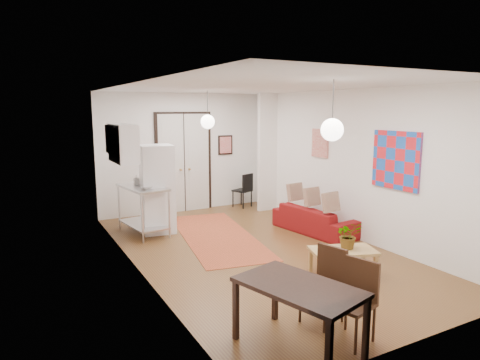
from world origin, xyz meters
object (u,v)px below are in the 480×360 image
dining_chair_near (317,278)px  dining_chair_far (346,294)px  fridge (157,189)px  sofa (315,219)px  coffee_table (343,253)px  dining_table (299,292)px  black_side_chair (241,187)px  kitchen_counter (143,203)px

dining_chair_near → dining_chair_far: bearing=-15.7°
fridge → dining_chair_far: 5.08m
sofa → coffee_table: bearing=143.7°
sofa → dining_table: bearing=131.5°
coffee_table → black_side_chair: (0.91, 4.93, 0.14)m
coffee_table → fridge: (-1.71, 3.67, 0.53)m
dining_chair_near → dining_table: bearing=-69.5°
dining_chair_near → dining_chair_far: (0.00, -0.50, 0.00)m
fridge → dining_table: (-0.07, -4.98, -0.26)m
kitchen_counter → black_side_chair: bearing=14.9°
dining_table → dining_chair_far: 0.62m
dining_chair_near → black_side_chair: dining_chair_near is taller
sofa → coffee_table: size_ratio=1.71×
sofa → kitchen_counter: kitchen_counter is taller
dining_chair_far → sofa: bearing=130.7°
fridge → dining_table: bearing=-82.8°
fridge → dining_chair_far: (0.53, -5.04, -0.39)m
kitchen_counter → dining_table: bearing=-95.3°
dining_chair_near → black_side_chair: size_ratio=1.02×
black_side_chair → kitchen_counter: bearing=0.6°
fridge → kitchen_counter: bearing=-176.6°
dining_table → dining_chair_near: (0.60, 0.44, -0.13)m
fridge → dining_chair_near: size_ratio=2.01×
sofa → fridge: (-2.83, 1.58, 0.63)m
kitchen_counter → black_side_chair: kitchen_counter is taller
black_side_chair → fridge: bearing=3.4°
coffee_table → fridge: 4.08m
sofa → dining_chair_near: dining_chair_near is taller
coffee_table → black_side_chair: size_ratio=1.24×
sofa → dining_chair_near: 3.75m
sofa → dining_chair_far: size_ratio=2.08×
kitchen_counter → dining_chair_near: kitchen_counter is taller
dining_chair_far → dining_table: bearing=-111.3°
fridge → black_side_chair: (2.62, 1.26, -0.39)m
coffee_table → dining_chair_far: dining_chair_far is taller
coffee_table → black_side_chair: black_side_chair is taller
coffee_table → kitchen_counter: size_ratio=0.80×
dining_chair_far → black_side_chair: bearing=145.9°
fridge → black_side_chair: bearing=33.6°
dining_chair_far → dining_chair_near: bearing=164.3°
dining_chair_near → black_side_chair: 6.16m
kitchen_counter → fridge: fridge is taller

